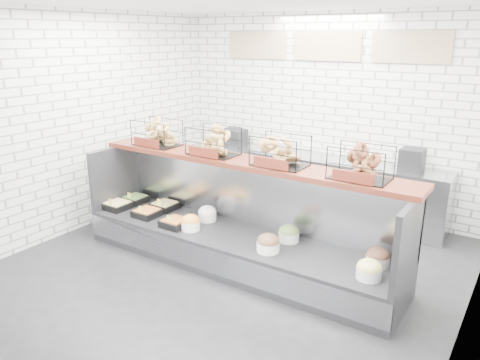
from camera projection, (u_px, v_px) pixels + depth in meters
The scene contains 5 objects.
ground at pixel (220, 274), 5.41m from camera, with size 5.50×5.50×0.00m, color black.
room_shell at pixel (249, 90), 5.28m from camera, with size 5.02×5.51×3.01m.
display_case at pixel (236, 238), 5.59m from camera, with size 4.00×0.90×1.20m.
bagel_shelf at pixel (245, 149), 5.42m from camera, with size 4.10×0.50×0.40m.
prep_counter at pixel (312, 183), 7.21m from camera, with size 4.00×0.60×1.20m.
Camera 1 is at (2.86, -3.92, 2.65)m, focal length 35.00 mm.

